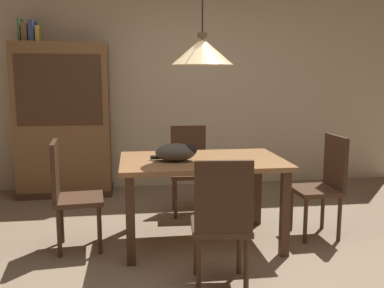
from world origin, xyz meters
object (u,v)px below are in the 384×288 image
chair_far_back (189,165)px  chair_left_side (69,191)px  cat_sleeping (177,152)px  book_blue_wide (33,31)px  book_brown_thick (26,32)px  chair_near_front (222,219)px  dining_table (202,170)px  pendant_lamp (202,51)px  book_green_slim (21,30)px  chair_right_side (324,181)px  hutch_bookcase (64,123)px  book_yellow_short (39,34)px

chair_far_back → chair_left_side: bearing=-142.0°
cat_sleeping → book_blue_wide: book_blue_wide is taller
chair_left_side → book_brown_thick: 2.38m
chair_near_front → book_blue_wide: (-1.71, 2.63, 1.46)m
dining_table → chair_near_front: size_ratio=1.51×
chair_left_side → pendant_lamp: bearing=0.4°
chair_near_front → book_brown_thick: (-1.78, 2.63, 1.45)m
book_green_slim → book_blue_wide: (0.14, 0.00, -0.01)m
book_blue_wide → dining_table: bearing=-45.6°
chair_right_side → pendant_lamp: pendant_lamp is taller
hutch_bookcase → pendant_lamp: bearing=-51.1°
pendant_lamp → book_brown_thick: size_ratio=5.42×
dining_table → chair_near_front: bearing=-90.5°
chair_near_front → pendant_lamp: size_ratio=0.72×
chair_near_front → book_blue_wide: size_ratio=3.88×
pendant_lamp → hutch_bookcase: bearing=128.9°
hutch_bookcase → book_green_slim: (-0.44, 0.00, 1.09)m
book_brown_thick → book_blue_wide: size_ratio=1.00×
chair_far_back → pendant_lamp: 1.45m
chair_near_front → book_green_slim: (-1.85, 2.63, 1.47)m
book_green_slim → book_blue_wide: 0.14m
chair_far_back → book_brown_thick: size_ratio=3.88×
book_green_slim → book_brown_thick: size_ratio=1.08×
chair_left_side → book_yellow_short: bearing=106.6°
chair_left_side → hutch_bookcase: hutch_bookcase is taller
chair_near_front → book_blue_wide: book_blue_wide is taller
book_yellow_short → book_blue_wide: bearing=180.0°
cat_sleeping → hutch_bookcase: bearing=123.3°
pendant_lamp → chair_near_front: bearing=-90.5°
cat_sleeping → hutch_bookcase: hutch_bookcase is taller
dining_table → hutch_bookcase: 2.27m
chair_far_back → chair_right_side: size_ratio=1.00×
book_green_slim → cat_sleeping: bearing=-48.2°
chair_far_back → chair_right_side: same height
chair_far_back → cat_sleeping: 1.02m
pendant_lamp → book_green_slim: pendant_lamp is taller
book_green_slim → dining_table: bearing=-43.4°
book_blue_wide → cat_sleeping: bearing=-50.6°
chair_right_side → pendant_lamp: size_ratio=0.72×
book_blue_wide → book_yellow_short: (0.06, 0.00, -0.03)m
dining_table → pendant_lamp: (0.00, 0.00, 1.01)m
chair_near_front → chair_right_side: bearing=37.8°
cat_sleeping → book_yellow_short: (-1.43, 1.82, 1.11)m
book_green_slim → book_yellow_short: book_green_slim is taller
chair_left_side → book_brown_thick: bearing=110.6°
chair_near_front → pendant_lamp: (0.01, 0.88, 1.15)m
chair_far_back → hutch_bookcase: size_ratio=0.50×
book_brown_thick → book_blue_wide: bearing=0.0°
dining_table → chair_near_front: 0.89m
chair_near_front → chair_left_side: (-1.12, 0.87, 0.00)m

